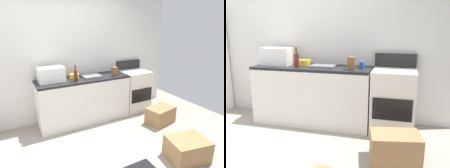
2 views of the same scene
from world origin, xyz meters
TOP-DOWN VIEW (x-y plane):
  - ground_plane at (0.00, 0.00)m, footprint 6.00×6.00m
  - wall_back at (0.00, 1.55)m, footprint 5.00×0.10m
  - kitchen_counter at (0.30, 1.20)m, footprint 1.80×0.60m
  - stove_oven at (1.52, 1.21)m, footprint 0.60×0.61m
  - microwave at (-0.30, 1.25)m, footprint 0.46×0.34m
  - sink_basin at (0.48, 1.21)m, footprint 0.36×0.32m
  - wine_bottle at (0.10, 1.06)m, footprint 0.07×0.07m
  - coffee_mug at (1.06, 1.21)m, footprint 0.08×0.08m
  - knife_block at (0.93, 1.06)m, footprint 0.10×0.10m
  - mixing_bowl at (0.14, 1.28)m, footprint 0.19×0.19m
  - cardboard_box_small at (1.59, 0.35)m, footprint 0.60×0.46m

SIDE VIEW (x-z plane):
  - ground_plane at x=0.00m, z-range 0.00..0.00m
  - cardboard_box_small at x=1.59m, z-range 0.00..0.33m
  - kitchen_counter at x=0.30m, z-range 0.00..0.90m
  - stove_oven at x=1.52m, z-range -0.08..1.02m
  - sink_basin at x=0.48m, z-range 0.90..0.93m
  - mixing_bowl at x=0.14m, z-range 0.90..0.99m
  - coffee_mug at x=1.06m, z-range 0.90..1.00m
  - knife_block at x=0.93m, z-range 0.90..1.08m
  - wine_bottle at x=0.10m, z-range 0.86..1.16m
  - microwave at x=-0.30m, z-range 0.90..1.17m
  - wall_back at x=0.00m, z-range 0.00..2.60m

